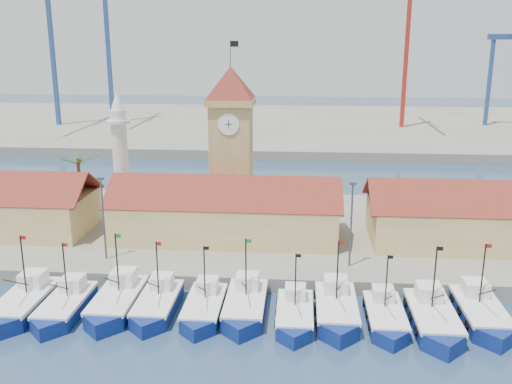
# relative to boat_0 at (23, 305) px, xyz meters

# --- Properties ---
(ground) EXTENTS (400.00, 400.00, 0.00)m
(ground) POSITION_rel_boat_0_xyz_m (16.55, -2.01, -0.79)
(ground) COLOR #1D364F
(ground) RESTS_ON ground
(quay) EXTENTS (140.00, 32.00, 1.50)m
(quay) POSITION_rel_boat_0_xyz_m (16.55, 21.99, -0.04)
(quay) COLOR gray
(quay) RESTS_ON ground
(terminal) EXTENTS (240.00, 80.00, 2.00)m
(terminal) POSITION_rel_boat_0_xyz_m (16.55, 107.99, 0.21)
(terminal) COLOR gray
(terminal) RESTS_ON ground
(boat_0) EXTENTS (3.69, 10.12, 7.66)m
(boat_0) POSITION_rel_boat_0_xyz_m (0.00, 0.00, 0.00)
(boat_0) COLOR navy
(boat_0) RESTS_ON ground
(boat_1) EXTENTS (3.42, 9.38, 7.10)m
(boat_1) POSITION_rel_boat_0_xyz_m (3.99, -0.13, -0.06)
(boat_1) COLOR navy
(boat_1) RESTS_ON ground
(boat_2) EXTENTS (3.72, 10.19, 7.71)m
(boat_2) POSITION_rel_boat_0_xyz_m (8.50, 1.01, 0.01)
(boat_2) COLOR navy
(boat_2) RESTS_ON ground
(boat_3) EXTENTS (3.41, 9.35, 7.07)m
(boat_3) POSITION_rel_boat_0_xyz_m (12.32, 0.94, -0.06)
(boat_3) COLOR navy
(boat_3) RESTS_ON ground
(boat_4) EXTENTS (3.32, 9.09, 6.88)m
(boat_4) POSITION_rel_boat_0_xyz_m (16.75, 0.64, -0.08)
(boat_4) COLOR navy
(boat_4) RESTS_ON ground
(boat_5) EXTENTS (3.61, 9.88, 7.48)m
(boat_5) POSITION_rel_boat_0_xyz_m (20.48, 1.22, -0.02)
(boat_5) COLOR navy
(boat_5) RESTS_ON ground
(boat_6) EXTENTS (3.21, 8.81, 6.66)m
(boat_6) POSITION_rel_boat_0_xyz_m (25.03, 0.00, -0.10)
(boat_6) COLOR navy
(boat_6) RESTS_ON ground
(boat_7) EXTENTS (3.67, 10.05, 7.60)m
(boat_7) POSITION_rel_boat_0_xyz_m (28.77, 1.04, -0.01)
(boat_7) COLOR navy
(boat_7) RESTS_ON ground
(boat_8) EXTENTS (3.23, 8.85, 6.70)m
(boat_8) POSITION_rel_boat_0_xyz_m (33.02, 0.24, -0.10)
(boat_8) COLOR navy
(boat_8) RESTS_ON ground
(boat_9) EXTENTS (3.74, 10.24, 7.75)m
(boat_9) POSITION_rel_boat_0_xyz_m (37.09, -0.04, 0.01)
(boat_9) COLOR navy
(boat_9) RESTS_ON ground
(boat_10) EXTENTS (3.66, 10.02, 7.58)m
(boat_10) POSITION_rel_boat_0_xyz_m (41.58, 1.37, -0.01)
(boat_10) COLOR navy
(boat_10) RESTS_ON ground
(hall_center) EXTENTS (27.04, 10.13, 7.61)m
(hall_center) POSITION_rel_boat_0_xyz_m (16.55, 17.99, 3.20)
(hall_center) COLOR #E3BD7C
(hall_center) RESTS_ON quay
(hall_right) EXTENTS (31.20, 10.13, 7.61)m
(hall_right) POSITION_rel_boat_0_xyz_m (48.55, 17.99, 3.20)
(hall_right) COLOR #E3BD7C
(hall_right) RESTS_ON quay
(clock_tower) EXTENTS (5.80, 5.80, 22.70)m
(clock_tower) POSITION_rel_boat_0_xyz_m (16.55, 23.99, 11.17)
(clock_tower) COLOR tan
(clock_tower) RESTS_ON quay
(minaret) EXTENTS (3.00, 3.00, 16.30)m
(minaret) POSITION_rel_boat_0_xyz_m (1.55, 25.99, 8.94)
(minaret) COLOR silver
(minaret) RESTS_ON quay
(palm_tree) EXTENTS (5.60, 5.03, 8.39)m
(palm_tree) POSITION_rel_boat_0_xyz_m (-3.45, 23.99, 5.45)
(palm_tree) COLOR brown
(palm_tree) RESTS_ON quay
(lamp_posts) EXTENTS (80.70, 0.25, 9.03)m
(lamp_posts) POSITION_rel_boat_0_xyz_m (17.05, 9.99, 5.69)
(lamp_posts) COLOR #3F3F44
(lamp_posts) RESTS_ON quay
(crane_blue_far) EXTENTS (1.00, 37.91, 44.66)m
(crane_blue_far) POSITION_rel_boat_0_xyz_m (-38.94, 97.87, 26.42)
(crane_blue_far) COLOR navy
(crane_blue_far) RESTS_ON terminal
(crane_blue_near) EXTENTS (1.00, 31.58, 43.13)m
(crane_blue_near) POSITION_rel_boat_0_xyz_m (-26.23, 104.77, 25.05)
(crane_blue_near) COLOR navy
(crane_blue_near) RESTS_ON terminal
(crane_red_right) EXTENTS (1.00, 31.38, 42.23)m
(crane_red_right) POSITION_rel_boat_0_xyz_m (51.06, 101.77, 24.54)
(crane_red_right) COLOR #A62119
(crane_red_right) RESTS_ON terminal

